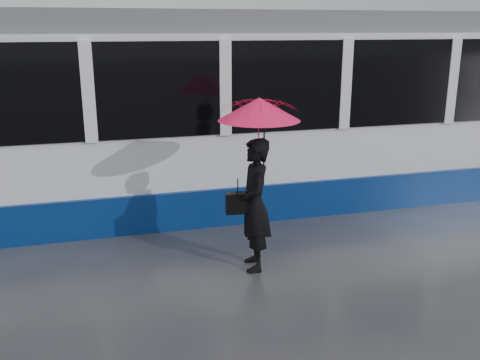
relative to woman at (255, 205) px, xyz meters
name	(u,v)px	position (x,y,z in m)	size (l,w,h in m)	color
ground	(185,263)	(-0.87, 0.36, -0.88)	(90.00, 90.00, 0.00)	#28282C
rails	(160,206)	(-0.87, 2.86, -0.87)	(34.00, 1.51, 0.02)	#3F3D38
woman	(255,205)	(0.00, 0.00, 0.00)	(0.64, 0.42, 1.75)	black
umbrella	(259,125)	(0.05, 0.00, 1.04)	(1.15, 1.15, 1.18)	#FF157E
handbag	(238,203)	(-0.22, 0.02, 0.04)	(0.33, 0.17, 0.45)	black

